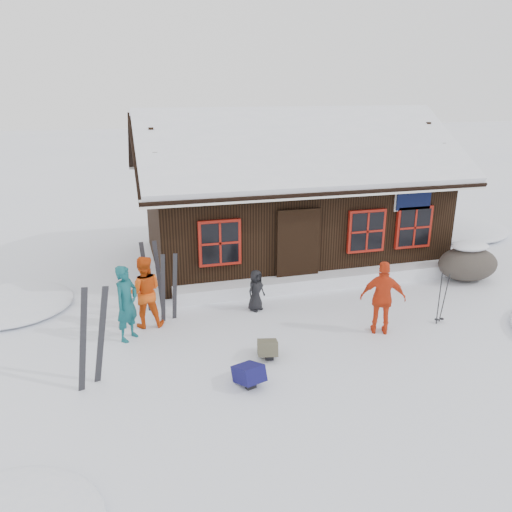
# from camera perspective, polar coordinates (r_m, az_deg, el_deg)

# --- Properties ---
(ground) EXTENTS (120.00, 120.00, 0.00)m
(ground) POSITION_cam_1_polar(r_m,az_deg,el_deg) (10.64, 4.59, -8.72)
(ground) COLOR white
(ground) RESTS_ON ground
(mountain_hut) EXTENTS (8.90, 6.09, 4.42)m
(mountain_hut) POSITION_cam_1_polar(r_m,az_deg,el_deg) (15.03, 3.64, 5.86)
(mountain_hut) COLOR black
(mountain_hut) RESTS_ON ground
(snow_drift) EXTENTS (7.60, 0.60, 0.35)m
(snow_drift) POSITION_cam_1_polar(r_m,az_deg,el_deg) (12.99, 7.44, -2.78)
(snow_drift) COLOR white
(snow_drift) RESTS_ON ground
(snow_mounds) EXTENTS (20.60, 13.20, 0.48)m
(snow_mounds) POSITION_cam_1_polar(r_m,az_deg,el_deg) (12.79, 8.71, -4.04)
(snow_mounds) COLOR white
(snow_mounds) RESTS_ON ground
(skier_teal) EXTENTS (0.66, 0.68, 1.58)m
(skier_teal) POSITION_cam_1_polar(r_m,az_deg,el_deg) (10.36, -14.56, -5.25)
(skier_teal) COLOR #114E54
(skier_teal) RESTS_ON ground
(skier_orange_left) EXTENTS (0.80, 0.64, 1.58)m
(skier_orange_left) POSITION_cam_1_polar(r_m,az_deg,el_deg) (10.84, -12.66, -4.01)
(skier_orange_left) COLOR #D94B0F
(skier_orange_left) RESTS_ON ground
(skier_orange_right) EXTENTS (1.00, 0.73, 1.57)m
(skier_orange_right) POSITION_cam_1_polar(r_m,az_deg,el_deg) (10.61, 14.30, -4.68)
(skier_orange_right) COLOR red
(skier_orange_right) RESTS_ON ground
(skier_crouched) EXTENTS (0.57, 0.51, 0.97)m
(skier_crouched) POSITION_cam_1_polar(r_m,az_deg,el_deg) (11.45, -0.01, -3.94)
(skier_crouched) COLOR black
(skier_crouched) RESTS_ON ground
(boulder) EXTENTS (1.62, 1.21, 0.94)m
(boulder) POSITION_cam_1_polar(r_m,az_deg,el_deg) (14.42, 23.05, -0.70)
(boulder) COLOR #463F38
(boulder) RESTS_ON ground
(ski_pair_left) EXTENTS (0.66, 0.27, 1.84)m
(ski_pair_left) POSITION_cam_1_polar(r_m,az_deg,el_deg) (8.95, -18.22, -8.93)
(ski_pair_left) COLOR black
(ski_pair_left) RESTS_ON ground
(ski_pair_mid) EXTENTS (0.49, 0.12, 1.73)m
(ski_pair_mid) POSITION_cam_1_polar(r_m,az_deg,el_deg) (11.52, -11.74, -2.45)
(ski_pair_mid) COLOR black
(ski_pair_mid) RESTS_ON ground
(ski_pair_right) EXTENTS (0.43, 0.11, 1.58)m
(ski_pair_right) POSITION_cam_1_polar(r_m,az_deg,el_deg) (11.05, -9.92, -3.68)
(ski_pair_right) COLOR black
(ski_pair_right) RESTS_ON ground
(ski_poles) EXTENTS (0.21, 0.11, 1.19)m
(ski_poles) POSITION_cam_1_polar(r_m,az_deg,el_deg) (11.53, 20.46, -4.64)
(ski_poles) COLOR black
(ski_poles) RESTS_ON ground
(backpack_blue) EXTENTS (0.54, 0.62, 0.29)m
(backpack_blue) POSITION_cam_1_polar(r_m,az_deg,el_deg) (8.86, -0.83, -13.67)
(backpack_blue) COLOR #121149
(backpack_blue) RESTS_ON ground
(backpack_olive) EXTENTS (0.47, 0.56, 0.27)m
(backpack_olive) POSITION_cam_1_polar(r_m,az_deg,el_deg) (9.66, 1.32, -10.78)
(backpack_olive) COLOR #4F4C38
(backpack_olive) RESTS_ON ground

